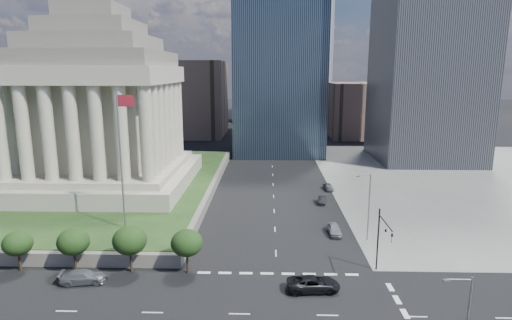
{
  "coord_description": "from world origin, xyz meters",
  "views": [
    {
      "loc": [
        -1.18,
        -34.58,
        24.45
      ],
      "look_at": [
        -2.57,
        14.34,
        14.21
      ],
      "focal_mm": 30.0,
      "sensor_mm": 36.0,
      "label": 1
    }
  ],
  "objects_px": {
    "flagpole": "(122,153)",
    "parked_sedan_near": "(334,229)",
    "suv_grey": "(83,277)",
    "war_memorial": "(98,87)",
    "pickup_truck": "(313,284)",
    "parked_sedan_mid": "(322,200)",
    "traffic_signal_ne": "(382,235)",
    "parked_sedan_far": "(328,187)",
    "street_lamp_north": "(368,203)"
  },
  "relations": [
    {
      "from": "parked_sedan_far",
      "to": "flagpole",
      "type": "bearing_deg",
      "value": -146.79
    },
    {
      "from": "pickup_truck",
      "to": "parked_sedan_mid",
      "type": "distance_m",
      "value": 33.03
    },
    {
      "from": "suv_grey",
      "to": "parked_sedan_near",
      "type": "distance_m",
      "value": 35.66
    },
    {
      "from": "traffic_signal_ne",
      "to": "parked_sedan_mid",
      "type": "bearing_deg",
      "value": 96.89
    },
    {
      "from": "war_memorial",
      "to": "parked_sedan_far",
      "type": "height_order",
      "value": "war_memorial"
    },
    {
      "from": "parked_sedan_far",
      "to": "parked_sedan_near",
      "type": "bearing_deg",
      "value": -102.61
    },
    {
      "from": "parked_sedan_near",
      "to": "parked_sedan_mid",
      "type": "xyz_separation_m",
      "value": [
        0.0,
        15.4,
        -0.18
      ]
    },
    {
      "from": "flagpole",
      "to": "suv_grey",
      "type": "distance_m",
      "value": 17.95
    },
    {
      "from": "suv_grey",
      "to": "parked_sedan_far",
      "type": "bearing_deg",
      "value": -48.54
    },
    {
      "from": "war_memorial",
      "to": "traffic_signal_ne",
      "type": "relative_size",
      "value": 4.88
    },
    {
      "from": "traffic_signal_ne",
      "to": "parked_sedan_mid",
      "type": "distance_m",
      "value": 29.54
    },
    {
      "from": "parked_sedan_near",
      "to": "flagpole",
      "type": "bearing_deg",
      "value": -175.74
    },
    {
      "from": "flagpole",
      "to": "pickup_truck",
      "type": "relative_size",
      "value": 3.33
    },
    {
      "from": "flagpole",
      "to": "parked_sedan_far",
      "type": "bearing_deg",
      "value": 40.05
    },
    {
      "from": "pickup_truck",
      "to": "parked_sedan_near",
      "type": "relative_size",
      "value": 1.29
    },
    {
      "from": "street_lamp_north",
      "to": "parked_sedan_mid",
      "type": "xyz_separation_m",
      "value": [
        -4.33,
        17.66,
        -5.05
      ]
    },
    {
      "from": "traffic_signal_ne",
      "to": "suv_grey",
      "type": "bearing_deg",
      "value": -175.63
    },
    {
      "from": "suv_grey",
      "to": "war_memorial",
      "type": "bearing_deg",
      "value": 8.24
    },
    {
      "from": "flagpole",
      "to": "parked_sedan_near",
      "type": "height_order",
      "value": "flagpole"
    },
    {
      "from": "war_memorial",
      "to": "suv_grey",
      "type": "height_order",
      "value": "war_memorial"
    },
    {
      "from": "suv_grey",
      "to": "parked_sedan_mid",
      "type": "height_order",
      "value": "suv_grey"
    },
    {
      "from": "pickup_truck",
      "to": "parked_sedan_mid",
      "type": "xyz_separation_m",
      "value": [
        4.94,
        32.66,
        -0.22
      ]
    },
    {
      "from": "war_memorial",
      "to": "street_lamp_north",
      "type": "bearing_deg",
      "value": -25.92
    },
    {
      "from": "flagpole",
      "to": "parked_sedan_far",
      "type": "distance_m",
      "value": 45.28
    },
    {
      "from": "suv_grey",
      "to": "pickup_truck",
      "type": "bearing_deg",
      "value": -100.83
    },
    {
      "from": "street_lamp_north",
      "to": "pickup_truck",
      "type": "relative_size",
      "value": 1.66
    },
    {
      "from": "traffic_signal_ne",
      "to": "parked_sedan_far",
      "type": "bearing_deg",
      "value": 91.49
    },
    {
      "from": "street_lamp_north",
      "to": "suv_grey",
      "type": "relative_size",
      "value": 1.89
    },
    {
      "from": "street_lamp_north",
      "to": "parked_sedan_far",
      "type": "height_order",
      "value": "street_lamp_north"
    },
    {
      "from": "traffic_signal_ne",
      "to": "parked_sedan_near",
      "type": "relative_size",
      "value": 1.72
    },
    {
      "from": "traffic_signal_ne",
      "to": "pickup_truck",
      "type": "height_order",
      "value": "traffic_signal_ne"
    },
    {
      "from": "pickup_truck",
      "to": "parked_sedan_far",
      "type": "height_order",
      "value": "pickup_truck"
    },
    {
      "from": "flagpole",
      "to": "suv_grey",
      "type": "height_order",
      "value": "flagpole"
    },
    {
      "from": "flagpole",
      "to": "suv_grey",
      "type": "relative_size",
      "value": 3.77
    },
    {
      "from": "war_memorial",
      "to": "flagpole",
      "type": "bearing_deg",
      "value": -63.11
    },
    {
      "from": "pickup_truck",
      "to": "suv_grey",
      "type": "distance_m",
      "value": 26.82
    },
    {
      "from": "traffic_signal_ne",
      "to": "parked_sedan_mid",
      "type": "relative_size",
      "value": 2.15
    },
    {
      "from": "suv_grey",
      "to": "parked_sedan_mid",
      "type": "bearing_deg",
      "value": -53.76
    },
    {
      "from": "parked_sedan_near",
      "to": "pickup_truck",
      "type": "bearing_deg",
      "value": -107.74
    },
    {
      "from": "street_lamp_north",
      "to": "flagpole",
      "type": "bearing_deg",
      "value": -178.37
    },
    {
      "from": "parked_sedan_mid",
      "to": "parked_sedan_far",
      "type": "height_order",
      "value": "parked_sedan_far"
    },
    {
      "from": "flagpole",
      "to": "parked_sedan_near",
      "type": "bearing_deg",
      "value": 6.04
    },
    {
      "from": "traffic_signal_ne",
      "to": "suv_grey",
      "type": "height_order",
      "value": "traffic_signal_ne"
    },
    {
      "from": "war_memorial",
      "to": "traffic_signal_ne",
      "type": "xyz_separation_m",
      "value": [
        46.5,
        -34.3,
        -16.15
      ]
    },
    {
      "from": "flagpole",
      "to": "parked_sedan_far",
      "type": "height_order",
      "value": "flagpole"
    },
    {
      "from": "parked_sedan_near",
      "to": "parked_sedan_far",
      "type": "bearing_deg",
      "value": 82.46
    },
    {
      "from": "war_memorial",
      "to": "parked_sedan_near",
      "type": "distance_m",
      "value": 52.0
    },
    {
      "from": "traffic_signal_ne",
      "to": "parked_sedan_far",
      "type": "relative_size",
      "value": 1.98
    },
    {
      "from": "flagpole",
      "to": "street_lamp_north",
      "type": "distance_m",
      "value": 35.95
    },
    {
      "from": "street_lamp_north",
      "to": "parked_sedan_near",
      "type": "xyz_separation_m",
      "value": [
        -4.33,
        2.26,
        -4.87
      ]
    }
  ]
}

